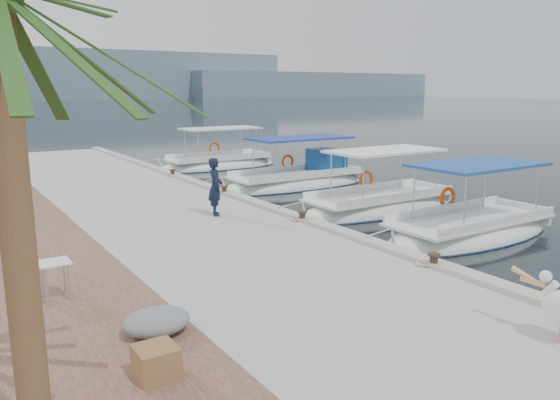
# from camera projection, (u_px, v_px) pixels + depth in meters

# --- Properties ---
(ground) EXTENTS (400.00, 400.00, 0.00)m
(ground) POSITION_uv_depth(u_px,v_px,m) (343.00, 249.00, 15.15)
(ground) COLOR black
(ground) RESTS_ON ground
(concrete_quay) EXTENTS (6.00, 40.00, 0.50)m
(concrete_quay) POSITION_uv_depth(u_px,v_px,m) (173.00, 218.00, 17.61)
(concrete_quay) COLOR #999893
(concrete_quay) RESTS_ON ground
(quay_curb) EXTENTS (0.44, 40.00, 0.12)m
(quay_curb) POSITION_uv_depth(u_px,v_px,m) (247.00, 200.00, 19.03)
(quay_curb) COLOR #A5A092
(quay_curb) RESTS_ON concrete_quay
(cobblestone_strip) EXTENTS (4.00, 40.00, 0.50)m
(cobblestone_strip) POSITION_uv_depth(u_px,v_px,m) (1.00, 242.00, 14.95)
(cobblestone_strip) COLOR brown
(cobblestone_strip) RESTS_ON ground
(distant_hills) EXTENTS (330.00, 60.00, 18.00)m
(distant_hills) POSITION_uv_depth(u_px,v_px,m) (48.00, 79.00, 194.95)
(distant_hills) COLOR slate
(distant_hills) RESTS_ON ground
(fishing_caique_b) EXTENTS (6.58, 2.47, 2.83)m
(fishing_caique_b) POSITION_uv_depth(u_px,v_px,m) (470.00, 234.00, 16.24)
(fishing_caique_b) COLOR white
(fishing_caique_b) RESTS_ON ground
(fishing_caique_c) EXTENTS (6.99, 2.33, 2.83)m
(fishing_caique_c) POSITION_uv_depth(u_px,v_px,m) (379.00, 208.00, 19.72)
(fishing_caique_c) COLOR white
(fishing_caique_c) RESTS_ON ground
(fishing_caique_d) EXTENTS (7.64, 2.45, 2.83)m
(fishing_caique_d) POSITION_uv_depth(u_px,v_px,m) (298.00, 182.00, 24.67)
(fishing_caique_d) COLOR white
(fishing_caique_d) RESTS_ON ground
(fishing_caique_e) EXTENTS (7.09, 2.36, 2.83)m
(fishing_caique_e) POSITION_uv_depth(u_px,v_px,m) (219.00, 166.00, 30.41)
(fishing_caique_e) COLOR white
(fishing_caique_e) RESTS_ON ground
(mooring_bollards) EXTENTS (0.28, 20.28, 0.33)m
(mooring_bollards) POSITION_uv_depth(u_px,v_px,m) (302.00, 216.00, 16.06)
(mooring_bollards) COLOR black
(mooring_bollards) RESTS_ON concrete_quay
(fisherman) EXTENTS (0.61, 0.75, 1.79)m
(fisherman) POSITION_uv_depth(u_px,v_px,m) (215.00, 187.00, 16.80)
(fisherman) COLOR black
(fisherman) RESTS_ON concrete_quay
(wooden_crate) EXTENTS (0.55, 0.55, 0.44)m
(wooden_crate) POSITION_uv_depth(u_px,v_px,m) (156.00, 362.00, 7.43)
(wooden_crate) COLOR brown
(wooden_crate) RESTS_ON cobblestone_strip
(tarp_bundle) EXTENTS (1.10, 0.90, 0.40)m
(tarp_bundle) POSITION_uv_depth(u_px,v_px,m) (157.00, 321.00, 8.76)
(tarp_bundle) COLOR slate
(tarp_bundle) RESTS_ON cobblestone_strip
(folding_table) EXTENTS (0.55, 0.55, 0.73)m
(folding_table) POSITION_uv_depth(u_px,v_px,m) (55.00, 272.00, 10.13)
(folding_table) COLOR silver
(folding_table) RESTS_ON cobblestone_strip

